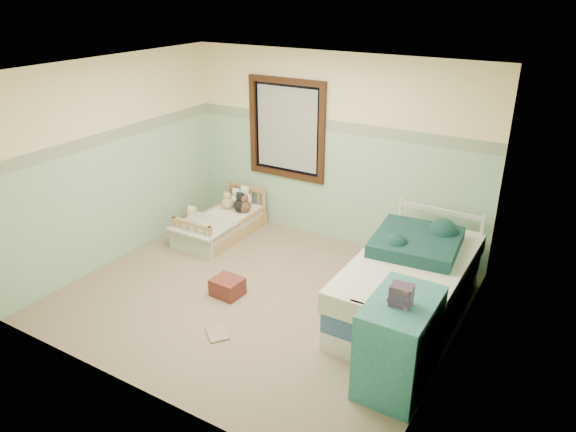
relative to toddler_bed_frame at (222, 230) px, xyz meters
The scene contains 29 objects.
floor 1.69m from the toddler_bed_frame, 38.44° to the right, with size 4.20×3.60×0.02m, color #81725B.
ceiling 2.96m from the toddler_bed_frame, 38.44° to the right, with size 4.20×3.60×0.02m, color silver.
wall_back 1.92m from the toddler_bed_frame, 29.55° to the left, with size 4.20×0.04×2.50m, color beige.
wall_front 3.35m from the toddler_bed_frame, 65.10° to the right, with size 4.20×0.04×2.50m, color beige.
wall_left 1.75m from the toddler_bed_frame, 126.51° to the right, with size 0.04×3.60×2.50m, color beige.
wall_right 3.77m from the toddler_bed_frame, 17.05° to the right, with size 0.04×3.60×2.50m, color beige.
wainscot_mint 1.65m from the toddler_bed_frame, 29.06° to the left, with size 4.20×0.01×1.50m, color #8ABA92.
border_strip 2.12m from the toddler_bed_frame, 29.06° to the left, with size 4.20×0.01×0.15m, color #3D6141.
window_frame 1.66m from the toddler_bed_frame, 48.74° to the left, with size 1.16×0.06×1.36m, color black.
window_blinds 1.67m from the toddler_bed_frame, 49.14° to the left, with size 0.92×0.01×1.12m, color #B7B7B3.
toddler_bed_frame is the anchor object (origin of this frame).
toddler_mattress 0.14m from the toddler_bed_frame, ahead, with size 0.60×1.25×0.12m, color silver.
patchwork_quilt 0.46m from the toddler_bed_frame, 90.00° to the right, with size 0.71×0.65×0.03m, color #88A8DA.
plush_bed_brown 0.60m from the toddler_bed_frame, 106.70° to the left, with size 0.19×0.19×0.19m, color brown.
plush_bed_white 0.59m from the toddler_bed_frame, 84.29° to the left, with size 0.20×0.20×0.20m, color white.
plush_bed_tan 0.42m from the toddler_bed_frame, 109.65° to the left, with size 0.17×0.17×0.17m, color #CFB37F.
plush_bed_dark 0.43m from the toddler_bed_frame, 65.10° to the left, with size 0.20×0.20×0.20m, color black.
plush_floor_cream 0.52m from the toddler_bed_frame, behind, with size 0.23×0.23×0.23m, color white.
plush_floor_tan 0.43m from the toddler_bed_frame, 157.83° to the right, with size 0.23×0.23×0.23m, color #CFB37F.
twin_bed_frame 2.93m from the toddler_bed_frame, 11.00° to the right, with size 1.02×2.03×0.22m, color silver.
twin_boxspring 2.94m from the toddler_bed_frame, 11.00° to the right, with size 1.02×2.03×0.22m, color navy.
twin_mattress 2.96m from the toddler_bed_frame, 11.00° to the right, with size 1.06×2.07×0.22m, color silver.
teal_blanket 2.91m from the toddler_bed_frame, ahead, with size 0.86×0.91×0.14m, color #102C2C.
dresser 3.55m from the toddler_bed_frame, 27.15° to the right, with size 0.53×0.85×0.85m, color #2C6B6B.
book_stack 3.67m from the toddler_bed_frame, 28.09° to the right, with size 0.18×0.14×0.18m, color brown.
red_pillow 1.57m from the toddler_bed_frame, 50.60° to the right, with size 0.33×0.29×0.20m, color #9F3726.
floor_book 2.32m from the toddler_bed_frame, 54.01° to the right, with size 0.26×0.20×0.02m, color orange.
extra_plush_0 0.46m from the toddler_bed_frame, 58.02° to the left, with size 0.18×0.18×0.18m, color brown.
extra_plush_1 0.53m from the toddler_bed_frame, 97.39° to the left, with size 0.18×0.18×0.18m, color white.
Camera 1 is at (2.94, -4.30, 3.27)m, focal length 33.44 mm.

